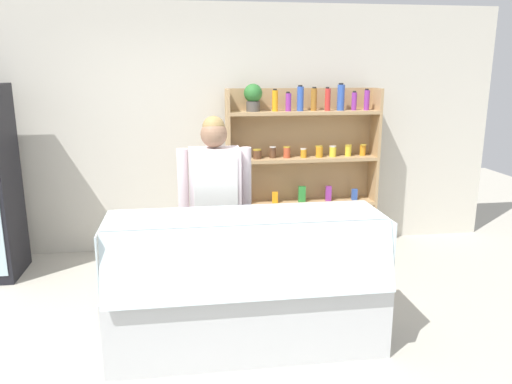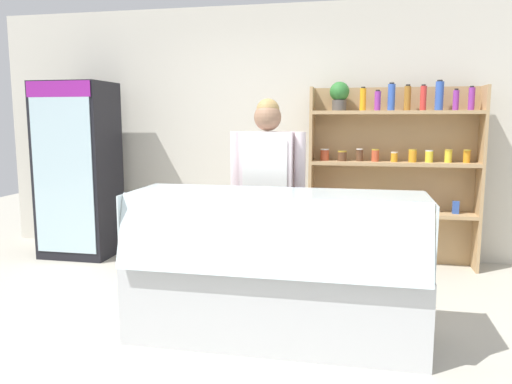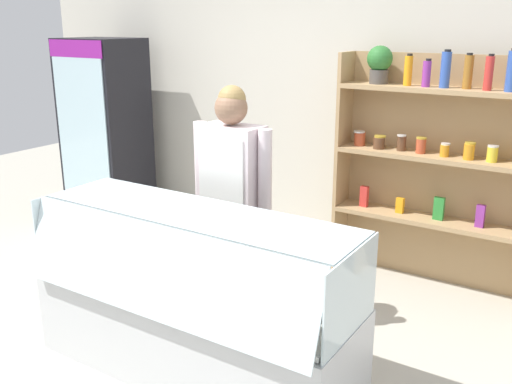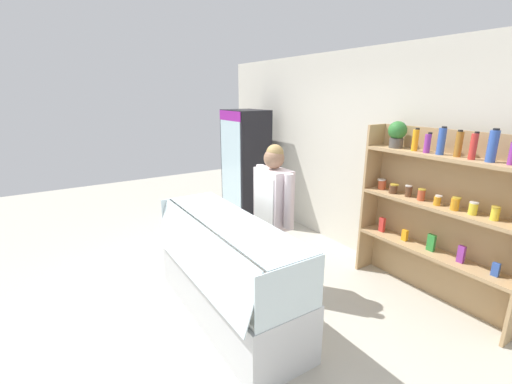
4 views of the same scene
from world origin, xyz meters
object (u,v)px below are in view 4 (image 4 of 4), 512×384
at_px(deli_display_case, 228,287).
at_px(shop_clerk, 273,207).
at_px(shelving_unit, 437,206).
at_px(drinks_fridge, 246,164).

xyz_separation_m(deli_display_case, shop_clerk, (-0.17, 0.66, 0.66)).
height_order(shelving_unit, shop_clerk, shelving_unit).
bearing_deg(shelving_unit, shop_clerk, -127.43).
relative_size(drinks_fridge, shelving_unit, 1.01).
relative_size(drinks_fridge, deli_display_case, 0.95).
distance_m(shelving_unit, shop_clerk, 1.68).
bearing_deg(shelving_unit, drinks_fridge, -174.39).
height_order(deli_display_case, shop_clerk, shop_clerk).
relative_size(shelving_unit, shop_clerk, 1.13).
height_order(shelving_unit, deli_display_case, shelving_unit).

